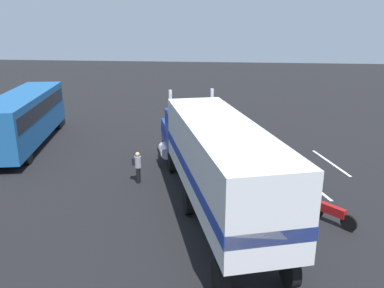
{
  "coord_description": "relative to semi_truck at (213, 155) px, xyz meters",
  "views": [
    {
      "loc": [
        -20.57,
        -2.69,
        7.79
      ],
      "look_at": [
        -1.04,
        -0.44,
        1.6
      ],
      "focal_mm": 36.27,
      "sensor_mm": 36.0,
      "label": 1
    }
  ],
  "objects": [
    {
      "name": "ground_plane",
      "position": [
        5.34,
        1.81,
        -2.52
      ],
      "size": [
        120.0,
        120.0,
        0.0
      ],
      "primitive_type": "plane",
      "color": "black"
    },
    {
      "name": "lane_stripe_near",
      "position": [
        -0.09,
        -1.69,
        -2.52
      ],
      "size": [
        4.23,
        1.53,
        0.01
      ],
      "primitive_type": "cube",
      "rotation": [
        0.0,
        0.0,
        0.32
      ],
      "color": "silver",
      "rests_on": "ground_plane"
    },
    {
      "name": "lane_stripe_mid",
      "position": [
        3.54,
        -4.68,
        -2.52
      ],
      "size": [
        4.22,
        1.55,
        0.01
      ],
      "primitive_type": "cube",
      "rotation": [
        0.0,
        0.0,
        0.32
      ],
      "color": "silver",
      "rests_on": "ground_plane"
    },
    {
      "name": "lane_stripe_far",
      "position": [
        6.7,
        -6.45,
        -2.52
      ],
      "size": [
        4.28,
        1.33,
        0.01
      ],
      "primitive_type": "cube",
      "rotation": [
        0.0,
        0.0,
        0.27
      ],
      "color": "silver",
      "rests_on": "ground_plane"
    },
    {
      "name": "semi_truck",
      "position": [
        0.0,
        0.0,
        0.0
      ],
      "size": [
        14.23,
        6.77,
        4.5
      ],
      "color": "#193399",
      "rests_on": "ground_plane"
    },
    {
      "name": "person_bystander",
      "position": [
        2.57,
        3.93,
        -1.63
      ],
      "size": [
        0.34,
        0.45,
        1.63
      ],
      "color": "black",
      "rests_on": "ground_plane"
    },
    {
      "name": "parked_bus",
      "position": [
        7.86,
        12.73,
        -0.46
      ],
      "size": [
        11.29,
        4.78,
        3.4
      ],
      "color": "#1E5999",
      "rests_on": "ground_plane"
    },
    {
      "name": "motorcycle",
      "position": [
        -0.68,
        -4.86,
        -2.04
      ],
      "size": [
        1.51,
        1.62,
        1.12
      ],
      "color": "black",
      "rests_on": "ground_plane"
    }
  ]
}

